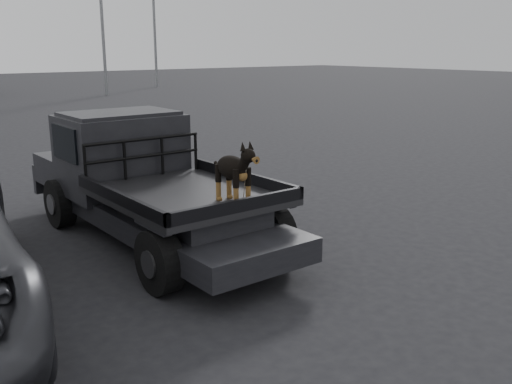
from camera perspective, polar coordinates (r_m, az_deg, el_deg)
ground at (r=6.91m, az=1.26°, el=-9.21°), size 120.00×120.00×0.00m
flatbed_ute at (r=8.40m, az=-10.28°, el=-1.78°), size 2.00×5.40×0.92m
ute_cab at (r=9.05m, az=-13.38°, el=5.05°), size 1.72×1.30×0.88m
headache_rack at (r=8.41m, az=-11.14°, el=3.34°), size 1.80×0.08×0.55m
dog at (r=6.86m, az=-2.31°, el=1.96°), size 0.32×0.60×0.74m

